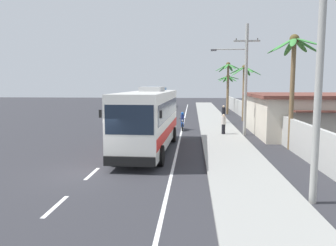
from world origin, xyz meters
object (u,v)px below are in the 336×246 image
coach_bus_foreground (149,118)px  utility_pole_nearest (320,57)px  utility_pole_mid (244,76)px  pedestrian_midwalk (224,124)px  palm_nearest (228,86)px  palm_second (293,65)px  pedestrian_near_kerb (224,114)px  palm_fourth (228,76)px  roadside_building (325,115)px  motorcycle_beside_bus (182,123)px  palm_third (244,83)px  coach_bus_far_lane (155,97)px

coach_bus_foreground → utility_pole_nearest: size_ratio=1.14×
utility_pole_mid → pedestrian_midwalk: bearing=-161.8°
utility_pole_mid → palm_nearest: (0.93, 21.12, -0.90)m
palm_second → coach_bus_foreground: bearing=-173.6°
pedestrian_near_kerb → palm_second: (2.92, -12.74, 4.11)m
palm_fourth → roadside_building: bearing=-72.1°
coach_bus_foreground → roadside_building: (12.92, 6.85, -0.36)m
utility_pole_nearest → pedestrian_near_kerb: bearing=92.6°
palm_nearest → motorcycle_beside_bus: bearing=-107.4°
motorcycle_beside_bus → palm_fourth: size_ratio=0.29×
pedestrian_near_kerb → palm_fourth: bearing=-25.1°
utility_pole_nearest → palm_third: bearing=86.7°
utility_pole_nearest → palm_fourth: size_ratio=1.39×
roadside_building → utility_pole_nearest: bearing=-112.0°
coach_bus_far_lane → palm_second: palm_second is taller
pedestrian_midwalk → palm_third: 11.53m
palm_nearest → pedestrian_midwalk: bearing=-96.7°
coach_bus_foreground → utility_pole_mid: utility_pole_mid is taller
motorcycle_beside_bus → utility_pole_mid: 6.81m
utility_pole_mid → palm_fourth: bearing=88.1°
palm_nearest → palm_fourth: palm_fourth is taller
pedestrian_near_kerb → palm_nearest: (1.83, 14.06, 2.67)m
palm_fourth → palm_second: bearing=-86.5°
pedestrian_near_kerb → pedestrian_midwalk: (-0.69, -7.58, -0.11)m
coach_bus_foreground → palm_nearest: palm_nearest is taller
palm_second → roadside_building: (4.27, 5.89, -3.52)m
utility_pole_nearest → utility_pole_mid: size_ratio=1.10×
palm_fourth → roadside_building: palm_fourth is taller
coach_bus_foreground → palm_second: size_ratio=1.55×
palm_fourth → pedestrian_near_kerb: bearing=-97.9°
coach_bus_foreground → pedestrian_near_kerb: size_ratio=6.19×
pedestrian_near_kerb → roadside_building: (7.19, -6.86, 0.59)m
pedestrian_midwalk → utility_pole_nearest: utility_pole_nearest is taller
motorcycle_beside_bus → palm_third: 10.51m
palm_nearest → coach_bus_far_lane: bearing=148.0°
pedestrian_near_kerb → palm_fourth: palm_fourth is taller
motorcycle_beside_bus → roadside_building: (11.19, -2.36, 1.01)m
pedestrian_midwalk → palm_nearest: bearing=29.6°
utility_pole_mid → palm_nearest: size_ratio=1.62×
utility_pole_mid → pedestrian_near_kerb: bearing=97.2°
coach_bus_foreground → palm_third: size_ratio=1.78×
palm_second → roadside_building: 8.08m
motorcycle_beside_bus → palm_nearest: size_ratio=0.37×
coach_bus_foreground → palm_nearest: 28.83m
pedestrian_near_kerb → roadside_building: 9.95m
pedestrian_near_kerb → palm_second: bearing=175.6°
coach_bus_foreground → pedestrian_midwalk: 8.00m
utility_pole_nearest → coach_bus_far_lane: bearing=103.5°
palm_fourth → utility_pole_mid: bearing=-91.9°
roadside_building → coach_bus_far_lane: bearing=120.7°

